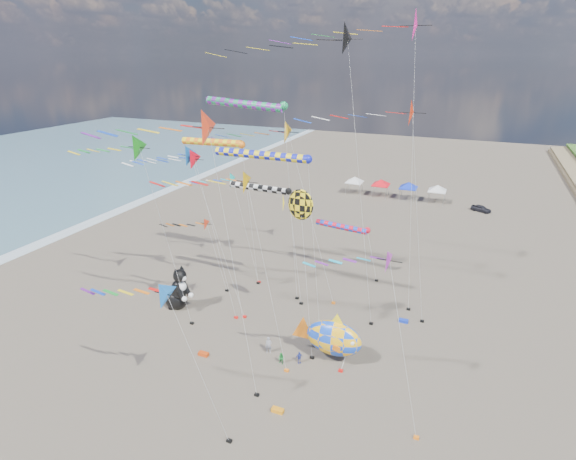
{
  "coord_description": "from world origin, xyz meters",
  "views": [
    {
      "loc": [
        14.31,
        -20.55,
        24.62
      ],
      "look_at": [
        0.6,
        12.0,
        10.82
      ],
      "focal_mm": 28.0,
      "sensor_mm": 36.0,
      "label": 1
    }
  ],
  "objects_px": {
    "cat_inflatable": "(177,287)",
    "parked_car": "(481,208)",
    "person_adult": "(269,345)",
    "fish_inflatable": "(333,338)",
    "child_blue": "(299,358)",
    "child_green": "(281,359)"
  },
  "relations": [
    {
      "from": "fish_inflatable",
      "to": "child_green",
      "type": "xyz_separation_m",
      "value": [
        -3.91,
        -2.0,
        -1.85
      ]
    },
    {
      "from": "person_adult",
      "to": "parked_car",
      "type": "xyz_separation_m",
      "value": [
        16.6,
        48.71,
        -0.23
      ]
    },
    {
      "from": "fish_inflatable",
      "to": "parked_car",
      "type": "relative_size",
      "value": 1.94
    },
    {
      "from": "fish_inflatable",
      "to": "child_blue",
      "type": "xyz_separation_m",
      "value": [
        -2.54,
        -1.3,
        -1.84
      ]
    },
    {
      "from": "fish_inflatable",
      "to": "parked_car",
      "type": "distance_m",
      "value": 49.0
    },
    {
      "from": "parked_car",
      "to": "person_adult",
      "type": "bearing_deg",
      "value": -174.18
    },
    {
      "from": "cat_inflatable",
      "to": "child_green",
      "type": "height_order",
      "value": "cat_inflatable"
    },
    {
      "from": "cat_inflatable",
      "to": "parked_car",
      "type": "bearing_deg",
      "value": 66.88
    },
    {
      "from": "parked_car",
      "to": "child_green",
      "type": "bearing_deg",
      "value": -172.1
    },
    {
      "from": "cat_inflatable",
      "to": "parked_car",
      "type": "xyz_separation_m",
      "value": [
        28.49,
        45.48,
        -1.91
      ]
    },
    {
      "from": "cat_inflatable",
      "to": "child_blue",
      "type": "distance_m",
      "value": 15.44
    },
    {
      "from": "parked_car",
      "to": "child_blue",
      "type": "bearing_deg",
      "value": -170.85
    },
    {
      "from": "child_blue",
      "to": "parked_car",
      "type": "xyz_separation_m",
      "value": [
        13.58,
        49.01,
        -0.01
      ]
    },
    {
      "from": "child_blue",
      "to": "child_green",
      "type": "bearing_deg",
      "value": 164.65
    },
    {
      "from": "fish_inflatable",
      "to": "person_adult",
      "type": "bearing_deg",
      "value": -169.84
    },
    {
      "from": "person_adult",
      "to": "parked_car",
      "type": "height_order",
      "value": "person_adult"
    },
    {
      "from": "cat_inflatable",
      "to": "parked_car",
      "type": "distance_m",
      "value": 53.7
    },
    {
      "from": "person_adult",
      "to": "child_green",
      "type": "height_order",
      "value": "person_adult"
    },
    {
      "from": "cat_inflatable",
      "to": "fish_inflatable",
      "type": "distance_m",
      "value": 17.59
    },
    {
      "from": "cat_inflatable",
      "to": "child_green",
      "type": "bearing_deg",
      "value": -8.41
    },
    {
      "from": "fish_inflatable",
      "to": "parked_car",
      "type": "height_order",
      "value": "fish_inflatable"
    },
    {
      "from": "person_adult",
      "to": "fish_inflatable",
      "type": "bearing_deg",
      "value": -9.08
    }
  ]
}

